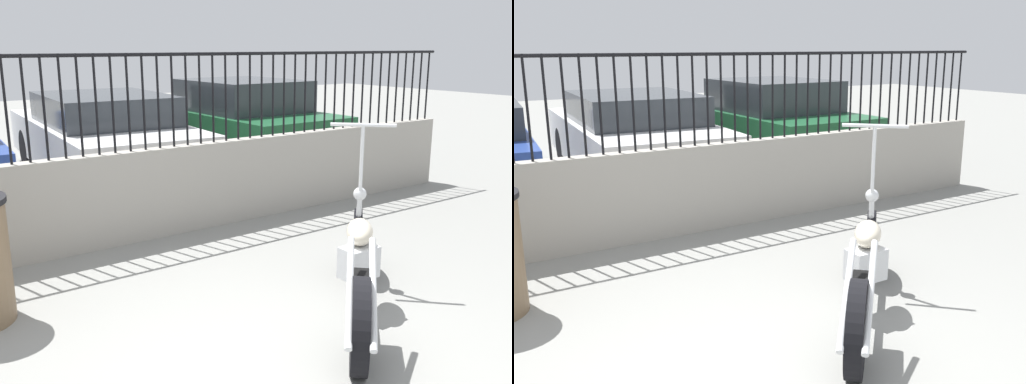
{
  "view_description": "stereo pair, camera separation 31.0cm",
  "coord_description": "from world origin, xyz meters",
  "views": [
    {
      "loc": [
        -1.74,
        -2.33,
        1.98
      ],
      "look_at": [
        1.11,
        1.71,
        0.7
      ],
      "focal_mm": 40.0,
      "sensor_mm": 36.0,
      "label": 1
    },
    {
      "loc": [
        -1.48,
        -2.5,
        1.98
      ],
      "look_at": [
        1.11,
        1.71,
        0.7
      ],
      "focal_mm": 40.0,
      "sensor_mm": 36.0,
      "label": 2
    }
  ],
  "objects": [
    {
      "name": "motorcycle_dark_grey",
      "position": [
        1.09,
        0.39,
        0.38
      ],
      "size": [
        1.62,
        1.66,
        1.38
      ],
      "rotation": [
        0.0,
        0.0,
        0.8
      ],
      "color": "black",
      "rests_on": "ground_plane"
    },
    {
      "name": "car_green",
      "position": [
        3.48,
        5.62,
        0.72
      ],
      "size": [
        1.81,
        3.96,
        1.43
      ],
      "rotation": [
        0.0,
        0.0,
        1.59
      ],
      "color": "black",
      "rests_on": "ground_plane"
    },
    {
      "name": "low_wall",
      "position": [
        0.0,
        3.01,
        0.47
      ],
      "size": [
        10.21,
        0.18,
        0.94
      ],
      "color": "#9E998E",
      "rests_on": "ground_plane"
    },
    {
      "name": "car_white",
      "position": [
        1.24,
        5.88,
        0.67
      ],
      "size": [
        2.09,
        4.67,
        1.29
      ],
      "rotation": [
        0.0,
        0.0,
        1.51
      ],
      "color": "black",
      "rests_on": "ground_plane"
    },
    {
      "name": "fence_railing",
      "position": [
        0.0,
        3.01,
        1.55
      ],
      "size": [
        10.21,
        0.04,
        0.96
      ],
      "color": "black",
      "rests_on": "low_wall"
    }
  ]
}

